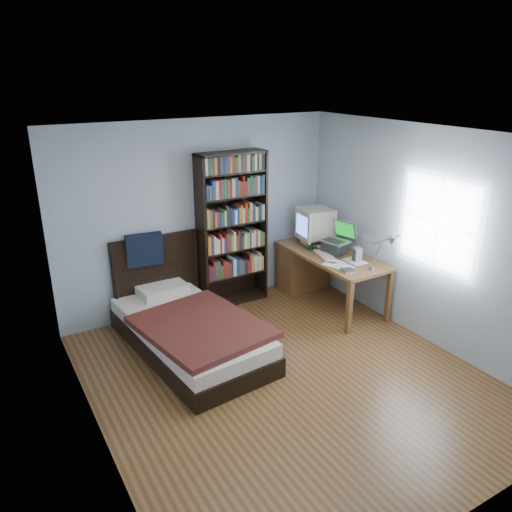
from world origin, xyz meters
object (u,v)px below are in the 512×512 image
object	(u,v)px
crt_monitor	(314,224)
keyboard	(325,256)
soda_can	(311,246)
bed	(187,327)
speaker	(357,255)
desk	(310,264)
laptop	(336,245)
desk_lamp	(389,244)
bookshelf	(232,230)

from	to	relation	value
crt_monitor	keyboard	distance (m)	0.60
soda_can	bed	bearing A→B (deg)	-170.36
keyboard	speaker	distance (m)	0.42
desk	laptop	xyz separation A→B (m)	(0.06, -0.47, 0.43)
laptop	keyboard	world-z (taller)	laptop
laptop	keyboard	xyz separation A→B (m)	(-0.20, -0.04, -0.10)
crt_monitor	laptop	world-z (taller)	crt_monitor
laptop	speaker	distance (m)	0.39
desk_lamp	bookshelf	xyz separation A→B (m)	(-1.07, 1.78, -0.15)
bed	desk	bearing A→B (deg)	14.24
crt_monitor	bed	bearing A→B (deg)	-166.36
bookshelf	desk	bearing A→B (deg)	-13.59
speaker	bed	xyz separation A→B (m)	(-2.25, 0.31, -0.57)
desk	crt_monitor	xyz separation A→B (m)	(0.05, -0.01, 0.61)
laptop	desk_lamp	distance (m)	1.10
desk_lamp	speaker	size ratio (longest dim) A/B	3.07
speaker	desk_lamp	bearing A→B (deg)	-96.64
speaker	bed	distance (m)	2.34
crt_monitor	bed	distance (m)	2.38
bookshelf	soda_can	bearing A→B (deg)	-26.24
bed	laptop	bearing A→B (deg)	1.86
desk	desk_lamp	size ratio (longest dim) A/B	2.92
soda_can	laptop	bearing A→B (deg)	-51.63
laptop	bed	world-z (taller)	same
crt_monitor	speaker	size ratio (longest dim) A/B	2.78
laptop	soda_can	size ratio (longest dim) A/B	3.70
keyboard	bed	distance (m)	2.07
laptop	keyboard	size ratio (longest dim) A/B	1.04
desk_lamp	keyboard	distance (m)	1.10
desk_lamp	keyboard	bearing A→B (deg)	95.87
speaker	soda_can	bearing A→B (deg)	116.24
speaker	bookshelf	xyz separation A→B (m)	(-1.21, 1.12, 0.22)
desk	speaker	world-z (taller)	speaker
soda_can	desk_lamp	bearing A→B (deg)	-85.03
desk	laptop	size ratio (longest dim) A/B	3.86
laptop	crt_monitor	bearing A→B (deg)	92.39
crt_monitor	laptop	size ratio (longest dim) A/B	1.20
desk	laptop	bearing A→B (deg)	-82.19
desk_lamp	crt_monitor	bearing A→B (deg)	86.99
laptop	speaker	size ratio (longest dim) A/B	2.32
speaker	bookshelf	distance (m)	1.67
speaker	soda_can	xyz separation A→B (m)	(-0.25, 0.65, -0.03)
desk	speaker	distance (m)	0.95
crt_monitor	keyboard	world-z (taller)	crt_monitor
desk	speaker	size ratio (longest dim) A/B	8.96
bookshelf	speaker	bearing A→B (deg)	-42.90
laptop	bookshelf	world-z (taller)	bookshelf
keyboard	bookshelf	bearing A→B (deg)	156.80
bookshelf	crt_monitor	bearing A→B (deg)	-13.67
bed	bookshelf	bearing A→B (deg)	37.93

